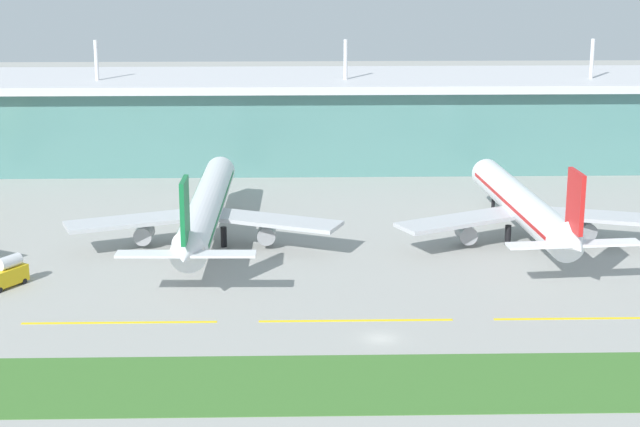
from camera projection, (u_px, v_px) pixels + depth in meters
name	position (u px, v px, depth m)	size (l,w,h in m)	color
ground_plane	(380.00, 338.00, 148.97)	(600.00, 600.00, 0.00)	#9E9E99
terminal_building	(344.00, 119.00, 252.57)	(288.00, 34.00, 29.80)	slate
airliner_near_middle	(206.00, 209.00, 190.33)	(48.79, 67.68, 18.90)	silver
airliner_far_middle	(524.00, 207.00, 191.76)	(48.62, 60.79, 18.90)	white
taxiway_stripe_mid_west	(119.00, 323.00, 154.75)	(28.00, 0.70, 0.04)	yellow
taxiway_stripe_centre	(356.00, 321.00, 155.56)	(28.00, 0.70, 0.04)	yellow
taxiway_stripe_mid_east	(590.00, 318.00, 156.37)	(28.00, 0.70, 0.04)	yellow
grass_verge	(390.00, 383.00, 134.52)	(300.00, 18.00, 0.10)	#3D702D
fuel_truck	(7.00, 273.00, 169.31)	(6.12, 7.45, 4.95)	gold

